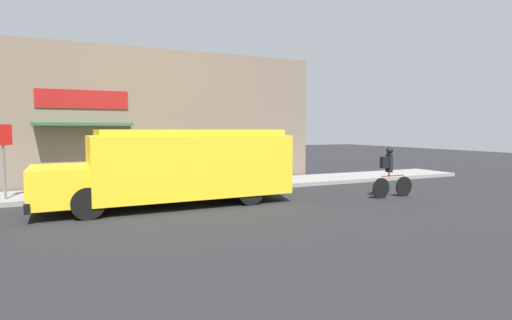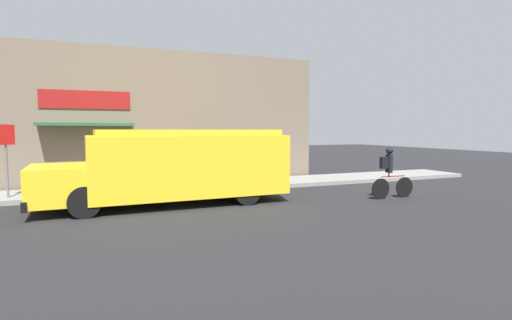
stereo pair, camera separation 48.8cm
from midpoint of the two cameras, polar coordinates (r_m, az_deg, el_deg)
ground_plane at (r=13.33m, az=-16.09°, el=-5.17°), size 70.00×70.00×0.00m
sidewalk at (r=14.43m, az=-16.78°, el=-4.17°), size 28.00×2.28×0.15m
storefront at (r=15.64m, az=-17.86°, el=5.75°), size 14.72×1.02×5.21m
school_bus at (r=11.84m, az=-12.32°, el=-0.71°), size 7.02×2.88×2.17m
cyclist at (r=13.31m, az=17.61°, el=-1.69°), size 1.59×0.23×1.63m
stop_sign_post at (r=13.77m, az=-33.29°, el=1.44°), size 0.45×0.45×2.22m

